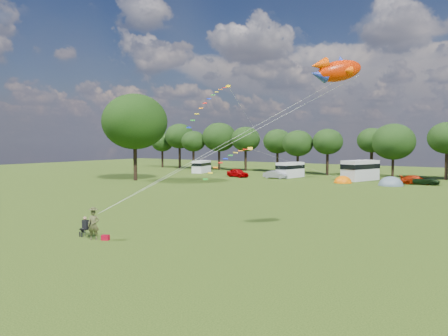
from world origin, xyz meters
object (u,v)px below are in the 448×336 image
Objects in this scene: car_b at (275,175)px; tent_orange at (343,183)px; car_c at (416,180)px; campervan_a at (201,166)px; car_a at (238,173)px; tent_greyblue at (391,185)px; fish_kite at (335,71)px; kite_flyer at (94,225)px; campervan_b at (290,169)px; big_tree at (135,122)px; camp_chair at (86,224)px; car_d at (423,180)px; campervan_c at (360,170)px.

tent_orange is (11.50, -1.01, -0.61)m from car_b.
car_c is 0.83× the size of campervan_a.
car_a is 1.02× the size of car_c.
tent_greyblue is 1.18× the size of fish_kite.
car_b is 1.90× the size of kite_flyer.
campervan_b is (7.65, 4.24, 0.64)m from car_a.
car_b is at bearing 174.97° from tent_orange.
big_tree is at bearing 160.90° from car_a.
camp_chair is at bearing 147.81° from car_c.
big_tree is 41.70m from kite_flyer.
car_d is 9.42m from campervan_c.
tent_greyblue is (18.22, -1.16, -0.61)m from car_b.
fish_kite is (23.80, -38.90, 9.40)m from car_b.
big_tree is 3.62× the size of tent_greyblue.
big_tree is at bearing 95.85° from kite_flyer.
campervan_b is at bearing 46.04° from big_tree.
kite_flyer is at bearing -99.36° from tent_greyblue.
car_c is at bearing 43.97° from fish_kite.
campervan_c is at bearing 54.54° from fish_kite.
campervan_c is 3.64× the size of kite_flyer.
campervan_c is at bearing -72.27° from campervan_b.
car_a is at bearing -125.70° from campervan_a.
car_c is 49.10m from kite_flyer.
campervan_a is at bearing 93.94° from big_tree.
car_b is at bearing 94.26° from car_d.
campervan_c is 5.45× the size of camp_chair.
campervan_a is (-11.16, 4.73, 0.53)m from car_a.
tent_orange is at bearing -73.84° from car_a.
campervan_c is 2.42× the size of tent_orange.
fish_kite reaches higher than tent_orange.
car_d is 39.31m from campervan_a.
campervan_b is at bearing 85.62° from car_d.
camp_chair is (-2.81, -49.30, -0.91)m from campervan_c.
kite_flyer is (9.82, -48.60, -0.42)m from campervan_b.
campervan_a reaches higher than car_a.
tent_orange is 41.07m from fish_kite.
car_a is 24.77m from tent_greyblue.
car_a is at bearing 78.84° from car_c.
big_tree is 2.97× the size of car_d.
camp_chair is at bearing -92.53° from tent_orange.
campervan_b is at bearing 115.29° from campervan_c.
big_tree reaches higher than camp_chair.
fish_kite reaches higher than campervan_b.
car_b is 18.10m from campervan_a.
fish_kite is at bearing -72.02° from tent_orange.
campervan_a is 29.61m from tent_orange.
tent_greyblue reaches higher than car_b.
big_tree is at bearing -153.52° from tent_orange.
car_b is at bearing -114.66° from campervan_a.
campervan_a is at bearing 110.66° from campervan_c.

